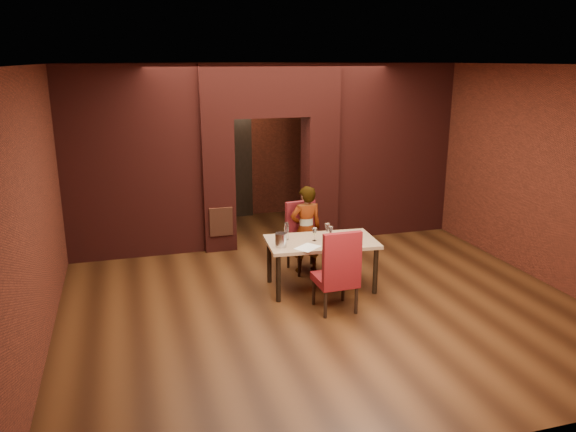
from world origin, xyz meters
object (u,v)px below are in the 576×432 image
object	(u,v)px
chair_far	(306,238)
wine_glass_c	(331,233)
chair_near	(335,269)
dining_table	(321,264)
wine_glass_a	(314,234)
wine_glass_b	(327,231)
wine_bucket	(281,240)
person_seated	(306,229)
water_bottle	(287,231)
potted_plant	(341,250)

from	to	relation	value
chair_far	wine_glass_c	distance (m)	0.79
chair_near	dining_table	bearing A→B (deg)	-97.03
wine_glass_a	wine_glass_b	size ratio (longest dim) A/B	0.90
wine_glass_b	wine_bucket	bearing A→B (deg)	-164.79
wine_glass_b	wine_glass_c	bearing A→B (deg)	-72.40
wine_glass_a	wine_bucket	xyz separation A→B (m)	(-0.54, -0.12, 0.00)
person_seated	water_bottle	world-z (taller)	person_seated
chair_near	water_bottle	distance (m)	1.05
chair_far	chair_near	size ratio (longest dim) A/B	0.95
chair_near	wine_bucket	xyz separation A→B (m)	(-0.57, 0.64, 0.26)
wine_bucket	wine_glass_a	bearing A→B (deg)	12.56
wine_glass_b	dining_table	bearing A→B (deg)	-141.79
wine_glass_a	water_bottle	xyz separation A→B (m)	(-0.37, 0.16, 0.04)
dining_table	wine_glass_b	size ratio (longest dim) A/B	7.46
dining_table	water_bottle	distance (m)	0.71
person_seated	wine_bucket	size ratio (longest dim) A/B	7.08
wine_glass_a	wine_bucket	world-z (taller)	wine_bucket
person_seated	wine_glass_b	distance (m)	0.64
dining_table	person_seated	distance (m)	0.78
wine_glass_b	person_seated	bearing A→B (deg)	101.94
dining_table	person_seated	xyz separation A→B (m)	(-0.00, 0.70, 0.33)
wine_glass_c	person_seated	bearing A→B (deg)	102.59
wine_glass_a	wine_glass_b	bearing A→B (deg)	21.15
wine_glass_c	wine_bucket	world-z (taller)	wine_bucket
dining_table	wine_glass_b	world-z (taller)	wine_glass_b
wine_bucket	potted_plant	size ratio (longest dim) A/B	0.48
dining_table	potted_plant	distance (m)	1.16
wine_glass_a	chair_far	bearing A→B (deg)	81.33
chair_near	wine_glass_c	bearing A→B (deg)	-107.43
dining_table	potted_plant	bearing A→B (deg)	57.81
chair_near	wine_glass_c	world-z (taller)	chair_near
dining_table	chair_far	distance (m)	0.77
wine_glass_b	water_bottle	bearing A→B (deg)	172.77
person_seated	wine_glass_a	size ratio (longest dim) A/B	7.37
wine_glass_c	water_bottle	xyz separation A→B (m)	(-0.62, 0.15, 0.04)
water_bottle	potted_plant	xyz separation A→B (m)	(1.17, 0.74, -0.66)
water_bottle	potted_plant	distance (m)	1.54
chair_far	wine_glass_a	world-z (taller)	chair_far
dining_table	chair_far	bearing A→B (deg)	94.23
chair_far	potted_plant	distance (m)	0.78
person_seated	wine_glass_b	world-z (taller)	person_seated
wine_glass_c	water_bottle	size ratio (longest dim) A/B	0.70
dining_table	wine_bucket	bearing A→B (deg)	-165.44
wine_glass_c	potted_plant	bearing A→B (deg)	58.84
chair_near	wine_glass_a	distance (m)	0.80
chair_near	wine_glass_a	world-z (taller)	chair_near
chair_far	wine_bucket	size ratio (longest dim) A/B	5.56
person_seated	potted_plant	distance (m)	0.88
wine_glass_a	chair_near	bearing A→B (deg)	-87.65
chair_far	wine_glass_c	bearing A→B (deg)	-86.29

